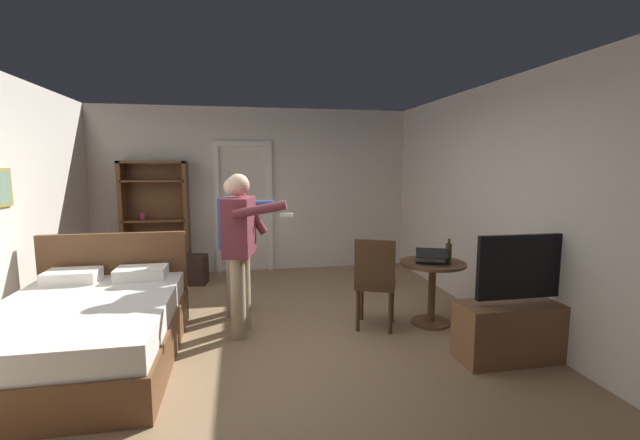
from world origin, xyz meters
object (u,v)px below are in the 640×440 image
Objects in this scene: tv_flatscreen at (524,323)px; wooden_chair at (375,280)px; suitcase_dark at (189,270)px; laptop at (431,258)px; bed at (87,329)px; bottle_on_table at (449,253)px; side_table at (432,282)px; person_striped_shirt at (235,236)px; bookshelf at (156,215)px; person_blue_shirt at (241,242)px.

tv_flatscreen is 1.45m from wooden_chair.
laptop is at bearing -28.50° from suitcase_dark.
wooden_chair is at bearing 140.46° from tv_flatscreen.
bed is 2.78m from wooden_chair.
tv_flatscreen reaches higher than bottle_on_table.
bed is 3.61m from bottle_on_table.
suitcase_dark is (-2.15, 2.18, -0.33)m from wooden_chair.
side_table is 0.44× the size of person_striped_shirt.
bookshelf reaches higher than suitcase_dark.
tv_flatscreen is at bearing -61.73° from laptop.
bookshelf is 1.06m from suitcase_dark.
person_blue_shirt is (1.28, -2.52, -0.01)m from bookshelf.
bed is at bearing 170.19° from tv_flatscreen.
tv_flatscreen is at bearing -43.53° from bookshelf.
laptop is 0.20m from bottle_on_table.
bed is 3.92m from tv_flatscreen.
laptop is 0.43× the size of wooden_chair.
laptop is 0.84× the size of suitcase_dark.
wooden_chair is (-1.11, 0.91, 0.21)m from tv_flatscreen.
tv_flatscreen is 2.80m from person_blue_shirt.
person_striped_shirt is at bearing 159.80° from laptop.
bottle_on_table is at bearing -29.74° from side_table.
bookshelf is at bearing 146.27° from suitcase_dark.
wooden_chair is at bearing 179.25° from laptop.
bookshelf is 3.81m from wooden_chair.
bed is 3.44m from side_table.
tv_flatscreen is 1.05m from side_table.
suitcase_dark is (0.61, 2.43, -0.09)m from bed.
person_blue_shirt reaches higher than side_table.
laptop is (3.30, -2.69, -0.23)m from bookshelf.
laptop is 0.65m from wooden_chair.
side_table is at bearing 150.26° from bottle_on_table.
laptop is at bearing 4.03° from bed.
person_blue_shirt is at bearing 175.34° from laptop.
bed is 4.96× the size of laptop.
person_blue_shirt is (-2.06, 0.12, 0.50)m from side_table.
person_blue_shirt is at bearing -59.71° from suitcase_dark.
tv_flatscreen is 2.87× the size of laptop.
person_striped_shirt is at bearing 161.17° from side_table.
wooden_chair reaches higher than laptop.
bed is 1.25× the size of person_blue_shirt.
person_blue_shirt reaches higher than bed.
bookshelf is at bearing 122.43° from person_striped_shirt.
bed reaches higher than suitcase_dark.
side_table is 0.28m from laptop.
side_table is 3.55m from suitcase_dark.
person_blue_shirt is at bearing -63.07° from bookshelf.
person_blue_shirt reaches higher than suitcase_dark.
tv_flatscreen is at bearing -9.81° from bed.
wooden_chair reaches higher than side_table.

